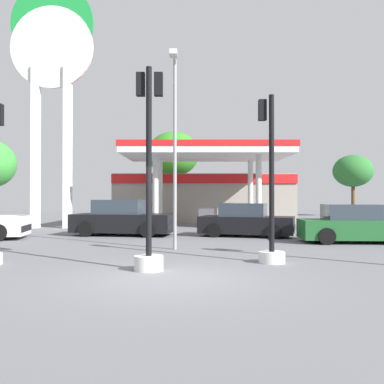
{
  "coord_description": "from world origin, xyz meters",
  "views": [
    {
      "loc": [
        0.54,
        -9.31,
        1.78
      ],
      "look_at": [
        0.54,
        13.03,
        2.03
      ],
      "focal_mm": 40.08,
      "sensor_mm": 36.0,
      "label": 1
    }
  ],
  "objects": [
    {
      "name": "traffic_signal_3",
      "position": [
        2.66,
        2.25,
        1.36
      ],
      "size": [
        0.71,
        0.71,
        4.54
      ],
      "color": "silver",
      "rests_on": "ground"
    },
    {
      "name": "car_4",
      "position": [
        6.82,
        7.31,
        0.67
      ],
      "size": [
        4.23,
        2.06,
        1.48
      ],
      "color": "black",
      "rests_on": "ground"
    },
    {
      "name": "ground_plane",
      "position": [
        0.0,
        0.0,
        0.0
      ],
      "size": [
        90.0,
        90.0,
        0.0
      ],
      "primitive_type": "plane",
      "color": "slate",
      "rests_on": "ground"
    },
    {
      "name": "corner_streetlamp",
      "position": [
        -0.04,
        4.97,
        3.89
      ],
      "size": [
        0.24,
        1.48,
        6.41
      ],
      "color": "gray",
      "rests_on": "ground"
    },
    {
      "name": "gas_station",
      "position": [
        1.36,
        20.91,
        2.04
      ],
      "size": [
        12.3,
        12.0,
        4.73
      ],
      "color": "gray",
      "rests_on": "ground"
    },
    {
      "name": "car_2",
      "position": [
        -2.66,
        10.44,
        0.74
      ],
      "size": [
        4.82,
        2.63,
        1.64
      ],
      "color": "black",
      "rests_on": "ground"
    },
    {
      "name": "tree_1",
      "position": [
        -1.07,
        27.44,
        5.44
      ],
      "size": [
        4.42,
        4.42,
        7.37
      ],
      "color": "brown",
      "rests_on": "ground"
    },
    {
      "name": "tree_2",
      "position": [
        15.27,
        29.79,
        4.12
      ],
      "size": [
        3.6,
        3.6,
        5.61
      ],
      "color": "brown",
      "rests_on": "ground"
    },
    {
      "name": "car_1",
      "position": [
        2.97,
        9.91,
        0.67
      ],
      "size": [
        4.47,
        2.82,
        1.49
      ],
      "color": "black",
      "rests_on": "ground"
    },
    {
      "name": "traffic_signal_2",
      "position": [
        -0.51,
        1.06,
        1.73
      ],
      "size": [
        0.7,
        0.71,
        4.93
      ],
      "color": "silver",
      "rests_on": "ground"
    },
    {
      "name": "station_pole_sign",
      "position": [
        -7.47,
        15.06,
        9.17
      ],
      "size": [
        4.72,
        0.56,
        14.11
      ],
      "color": "white",
      "rests_on": "ground"
    }
  ]
}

